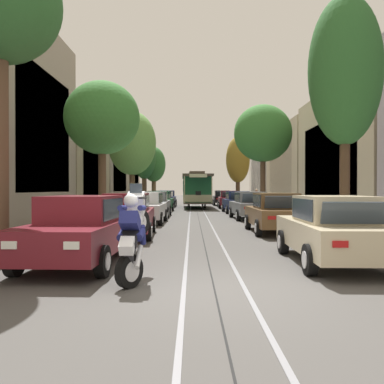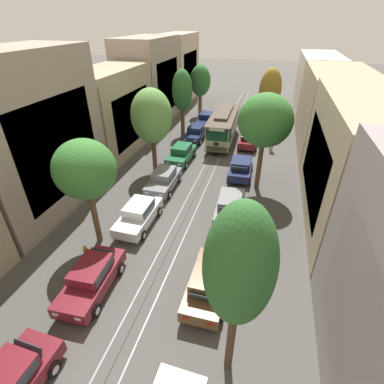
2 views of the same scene
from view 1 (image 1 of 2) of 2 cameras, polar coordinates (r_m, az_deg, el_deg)
name	(u,v)px [view 1 (image 1 of 2)]	position (r m, az deg, el deg)	size (l,w,h in m)	color
ground_plane	(198,214)	(27.93, 0.81, -3.13)	(160.00, 160.00, 0.00)	#4C4947
trolley_track_rails	(197,211)	(31.20, 0.73, -2.75)	(1.14, 60.69, 0.01)	gray
building_facade_left	(64,152)	(32.47, -18.02, 5.55)	(5.74, 52.39, 10.49)	tan
building_facade_right	(337,159)	(32.09, 20.18, 4.46)	(5.75, 52.39, 8.60)	gray
parked_car_maroon_near_left	(81,230)	(9.52, -15.77, -5.24)	(2.12, 4.41, 1.58)	maroon
parked_car_maroon_second_left	(127,215)	(14.66, -9.40, -3.24)	(2.13, 4.42, 1.58)	maroon
parked_car_white_mid_left	(146,207)	(20.22, -6.68, -2.23)	(2.05, 4.38, 1.58)	silver
parked_car_grey_fourth_left	(155,204)	(25.09, -5.42, -1.71)	(2.00, 4.36, 1.58)	slate
parked_car_green_fifth_left	(160,201)	(30.31, -4.68, -1.34)	(2.11, 4.41, 1.58)	#1E6038
parked_car_navy_sixth_left	(164,199)	(36.19, -4.10, -1.05)	(2.10, 4.41, 1.58)	#19234C
parked_car_navy_far_left	(167,198)	(41.29, -3.59, -0.86)	(2.07, 4.39, 1.58)	#19234C
parked_car_beige_near_right	(333,229)	(9.77, 19.71, -5.10)	(2.09, 4.40, 1.58)	#C1B28E
parked_car_brown_second_right	(275,213)	(16.03, 11.91, -2.93)	(2.01, 4.36, 1.58)	brown
parked_car_grey_mid_right	(250,205)	(22.90, 8.37, -1.92)	(2.12, 4.41, 1.58)	slate
parked_car_navy_fourth_right	(237,202)	(28.95, 6.58, -1.42)	(2.09, 4.40, 1.58)	#19234C
parked_car_maroon_fifth_right	(229,199)	(35.95, 5.35, -1.06)	(2.08, 4.40, 1.58)	maroon
parked_car_black_sixth_right	(222,198)	(42.32, 4.35, -0.83)	(2.02, 4.37, 1.58)	black
street_tree_kerb_left_second	(102,119)	(18.62, -12.83, 10.29)	(3.39, 3.27, 6.62)	brown
street_tree_kerb_left_mid	(132,144)	(28.28, -8.64, 6.92)	(3.37, 3.50, 7.21)	brown
street_tree_kerb_left_fourth	(144,156)	(37.97, -6.89, 5.14)	(2.24, 2.44, 7.20)	brown
street_tree_kerb_left_far	(154,165)	(45.88, -5.53, 3.89)	(2.72, 2.69, 6.59)	brown
street_tree_kerb_right_near	(345,72)	(13.87, 21.25, 15.88)	(2.28, 2.20, 7.87)	#4C3826
street_tree_kerb_right_second	(263,134)	(27.72, 10.23, 8.27)	(3.96, 3.36, 7.52)	brown
street_tree_kerb_right_mid	(238,160)	(41.63, 6.66, 4.56)	(2.48, 2.30, 7.20)	#4C3826
cable_car_trolley	(196,190)	(36.76, 0.62, 0.32)	(2.78, 9.17, 3.28)	#1E5B38
motorcycle_with_rider	(133,231)	(7.42, -8.52, -5.54)	(0.49, 1.84, 1.85)	black
pedestrian_on_left_pavement	(257,197)	(35.49, 9.31, -0.79)	(0.55, 0.42, 1.73)	slate
fire_hydrant	(95,221)	(16.92, -13.86, -4.03)	(0.40, 0.22, 0.84)	gold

